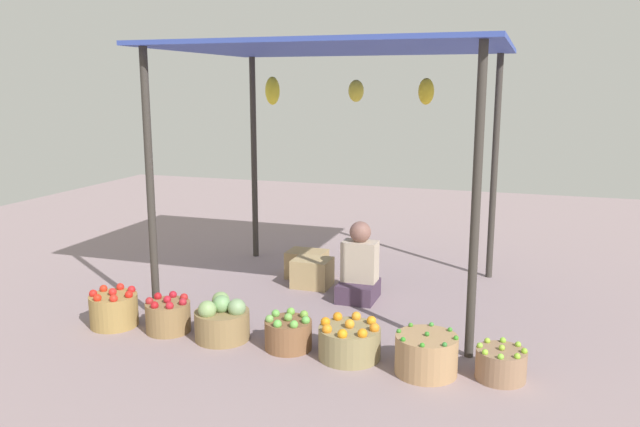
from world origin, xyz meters
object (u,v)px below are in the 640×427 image
object	(u,v)px
basket_green_chilies	(426,354)
wooden_crate_near_vendor	(312,273)
basket_cabbages	(222,321)
basket_limes	(501,364)
basket_red_tomatoes	(114,309)
vendor_person	(359,270)
basket_green_apples	(288,333)
basket_red_apples	(168,316)
basket_oranges	(349,341)
wooden_crate_stacked_rear	(307,264)

from	to	relation	value
basket_green_chilies	wooden_crate_near_vendor	distance (m)	2.25
basket_cabbages	basket_limes	bearing A→B (deg)	-0.91
basket_red_tomatoes	basket_cabbages	distance (m)	1.04
basket_red_tomatoes	wooden_crate_near_vendor	world-z (taller)	basket_red_tomatoes
vendor_person	basket_red_tomatoes	size ratio (longest dim) A/B	1.88
basket_cabbages	basket_green_chilies	size ratio (longest dim) A/B	0.99
wooden_crate_near_vendor	vendor_person	bearing A→B (deg)	-22.06
vendor_person	wooden_crate_near_vendor	size ratio (longest dim) A/B	2.01
basket_cabbages	wooden_crate_near_vendor	distance (m)	1.60
basket_green_apples	basket_limes	xyz separation A→B (m)	(1.65, -0.03, -0.01)
basket_red_tomatoes	wooden_crate_near_vendor	bearing A→B (deg)	51.39
vendor_person	basket_red_apples	distance (m)	1.90
basket_red_apples	basket_cabbages	bearing A→B (deg)	-0.81
basket_red_tomatoes	basket_oranges	world-z (taller)	basket_red_tomatoes
vendor_person	basket_green_chilies	bearing A→B (deg)	-58.37
basket_green_chilies	basket_oranges	bearing A→B (deg)	171.86
vendor_person	basket_limes	xyz separation A→B (m)	(1.43, -1.39, -0.18)
basket_green_apples	basket_oranges	bearing A→B (deg)	-1.75
wooden_crate_stacked_rear	basket_red_tomatoes	bearing A→B (deg)	-120.56
basket_red_tomatoes	basket_limes	distance (m)	3.29
basket_green_apples	basket_green_chilies	xyz separation A→B (m)	(1.12, -0.10, 0.02)
basket_green_apples	wooden_crate_stacked_rear	size ratio (longest dim) A/B	0.91
vendor_person	basket_red_apples	xyz separation A→B (m)	(-1.34, -1.35, -0.16)
basket_green_chilies	wooden_crate_near_vendor	world-z (taller)	basket_green_chilies
vendor_person	basket_green_chilies	distance (m)	1.73
basket_green_apples	vendor_person	bearing A→B (deg)	80.72
basket_green_apples	wooden_crate_near_vendor	bearing A→B (deg)	102.33
basket_red_apples	wooden_crate_near_vendor	size ratio (longest dim) A/B	0.98
basket_red_apples	vendor_person	bearing A→B (deg)	45.21
basket_red_apples	basket_oranges	size ratio (longest dim) A/B	0.79
vendor_person	basket_green_chilies	world-z (taller)	vendor_person
basket_oranges	wooden_crate_stacked_rear	distance (m)	2.16
basket_oranges	basket_green_chilies	xyz separation A→B (m)	(0.61, -0.09, 0.01)
basket_red_tomatoes	basket_limes	bearing A→B (deg)	-0.11
basket_green_chilies	vendor_person	bearing A→B (deg)	121.63
basket_red_apples	basket_green_apples	bearing A→B (deg)	-0.84
basket_cabbages	wooden_crate_stacked_rear	bearing A→B (deg)	87.47
vendor_person	basket_green_apples	xyz separation A→B (m)	(-0.22, -1.36, -0.17)
basket_green_chilies	wooden_crate_stacked_rear	size ratio (longest dim) A/B	1.10
basket_green_apples	wooden_crate_stacked_rear	bearing A→B (deg)	105.19
basket_red_apples	wooden_crate_stacked_rear	distance (m)	1.96
basket_red_apples	basket_oranges	world-z (taller)	basket_red_apples
wooden_crate_stacked_rear	basket_green_chilies	bearing A→B (deg)	-50.54
basket_green_apples	wooden_crate_near_vendor	size ratio (longest dim) A/B	0.98
basket_oranges	basket_green_chilies	size ratio (longest dim) A/B	1.05
basket_red_tomatoes	basket_green_chilies	distance (m)	2.76
basket_red_tomatoes	basket_oranges	xyz separation A→B (m)	(2.15, 0.00, -0.02)
basket_red_tomatoes	basket_oranges	size ratio (longest dim) A/B	0.86
basket_red_tomatoes	basket_cabbages	world-z (taller)	basket_cabbages
basket_oranges	basket_limes	bearing A→B (deg)	-0.55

